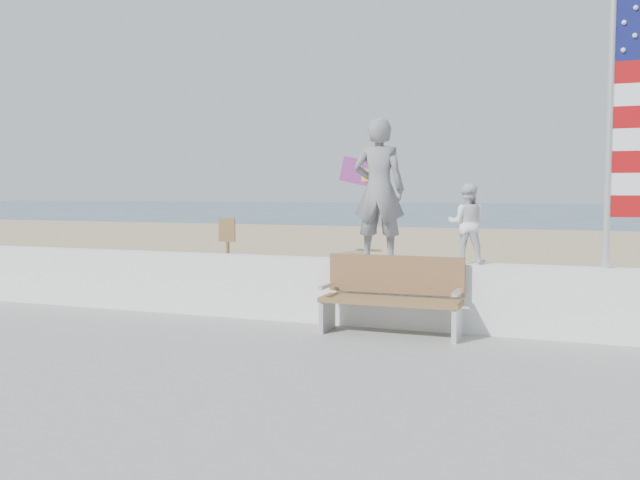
# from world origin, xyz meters

# --- Properties ---
(ground) EXTENTS (220.00, 220.00, 0.00)m
(ground) POSITION_xyz_m (0.00, 0.00, 0.00)
(ground) COLOR #315063
(ground) RESTS_ON ground
(sand) EXTENTS (90.00, 40.00, 0.08)m
(sand) POSITION_xyz_m (0.00, 9.00, 0.04)
(sand) COLOR tan
(sand) RESTS_ON ground
(seawall) EXTENTS (30.00, 0.35, 0.90)m
(seawall) POSITION_xyz_m (0.00, 2.00, 0.63)
(seawall) COLOR white
(seawall) RESTS_ON boardwalk
(adult) EXTENTS (0.72, 0.49, 1.92)m
(adult) POSITION_xyz_m (0.97, 2.00, 2.04)
(adult) COLOR slate
(adult) RESTS_ON seawall
(child) EXTENTS (0.54, 0.44, 1.04)m
(child) POSITION_xyz_m (2.16, 2.00, 1.60)
(child) COLOR white
(child) RESTS_ON seawall
(bench) EXTENTS (1.80, 0.57, 1.00)m
(bench) POSITION_xyz_m (1.28, 1.55, 0.69)
(bench) COLOR olive
(bench) RESTS_ON boardwalk
(flag) EXTENTS (0.50, 0.08, 3.50)m
(flag) POSITION_xyz_m (3.95, 2.00, 2.99)
(flag) COLOR white
(flag) RESTS_ON seawall
(parafoil_kite) EXTENTS (0.96, 0.35, 0.65)m
(parafoil_kite) POSITION_xyz_m (-0.31, 5.75, 2.37)
(parafoil_kite) COLOR #FF1C29
(parafoil_kite) RESTS_ON ground
(sign) EXTENTS (0.32, 0.07, 1.46)m
(sign) POSITION_xyz_m (-2.31, 3.84, 0.94)
(sign) COLOR olive
(sign) RESTS_ON sand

